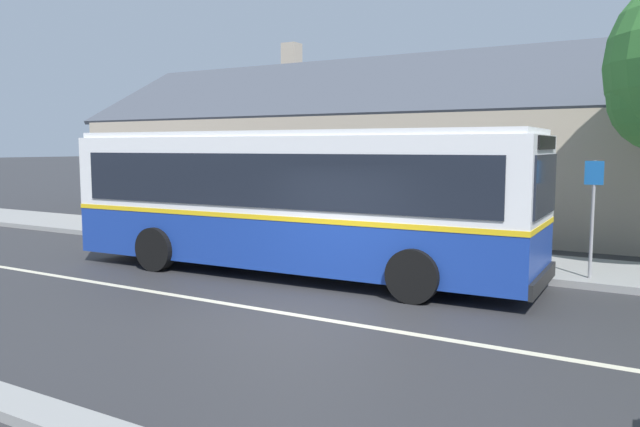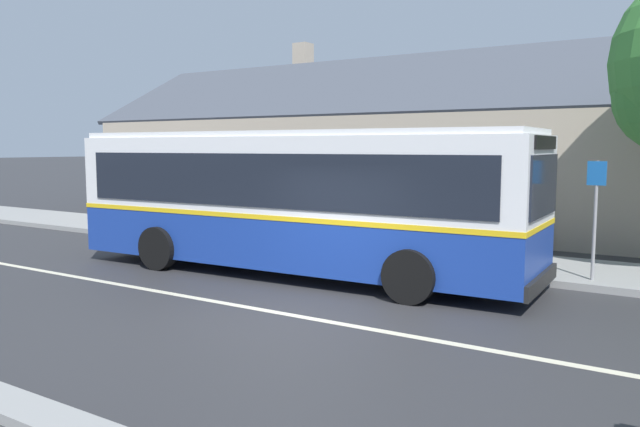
% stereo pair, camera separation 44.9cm
% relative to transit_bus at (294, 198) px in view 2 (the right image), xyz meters
% --- Properties ---
extents(ground_plane, '(300.00, 300.00, 0.00)m').
position_rel_transit_bus_xyz_m(ground_plane, '(1.95, -2.90, -1.70)').
color(ground_plane, '#2D2D30').
extents(sidewalk_far, '(60.00, 3.00, 0.15)m').
position_rel_transit_bus_xyz_m(sidewalk_far, '(1.95, 3.10, -1.62)').
color(sidewalk_far, gray).
rests_on(sidewalk_far, ground).
extents(curb_near, '(60.00, 0.50, 0.12)m').
position_rel_transit_bus_xyz_m(curb_near, '(1.95, -7.65, -1.64)').
color(curb_near, gray).
rests_on(curb_near, ground).
extents(lane_divider_stripe, '(60.00, 0.16, 0.01)m').
position_rel_transit_bus_xyz_m(lane_divider_stripe, '(1.95, -2.90, -1.69)').
color(lane_divider_stripe, beige).
rests_on(lane_divider_stripe, ground).
extents(community_building, '(28.36, 10.18, 7.43)m').
position_rel_transit_bus_xyz_m(community_building, '(-0.52, 11.35, 0.37)').
color(community_building, tan).
rests_on(community_building, ground).
extents(transit_bus, '(10.76, 3.05, 3.16)m').
position_rel_transit_bus_xyz_m(transit_bus, '(0.00, 0.00, 0.00)').
color(transit_bus, navy).
rests_on(transit_bus, ground).
extents(bench_by_building, '(1.73, 0.51, 0.94)m').
position_rel_transit_bus_xyz_m(bench_by_building, '(-6.32, 2.44, -1.12)').
color(bench_by_building, brown).
rests_on(bench_by_building, sidewalk_far).
extents(bench_down_street, '(1.84, 0.51, 0.94)m').
position_rel_transit_bus_xyz_m(bench_down_street, '(-2.61, 2.53, -1.12)').
color(bench_down_street, brown).
rests_on(bench_down_street, sidewalk_far).
extents(bus_stop_sign, '(0.36, 0.07, 2.40)m').
position_rel_transit_bus_xyz_m(bus_stop_sign, '(5.86, 2.09, -0.06)').
color(bus_stop_sign, gray).
rests_on(bus_stop_sign, sidewalk_far).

